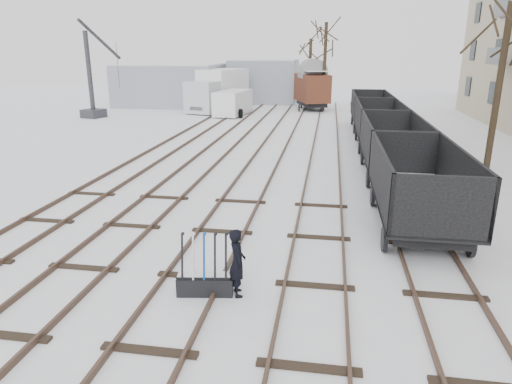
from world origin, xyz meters
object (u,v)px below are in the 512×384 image
(worker, at_px, (237,262))
(lorry, at_px, (219,90))
(ground_frame, at_px, (205,283))
(box_van_wagon, at_px, (312,87))
(freight_wagon_a, at_px, (417,198))
(crane, at_px, (93,92))
(panel_van, at_px, (233,103))

(worker, xyz_separation_m, lorry, (-8.40, 32.95, 1.10))
(ground_frame, height_order, worker, worker)
(box_van_wagon, height_order, lorry, lorry)
(freight_wagon_a, distance_m, crane, 31.28)
(ground_frame, height_order, box_van_wagon, box_van_wagon)
(worker, height_order, crane, crane)
(ground_frame, height_order, freight_wagon_a, freight_wagon_a)
(worker, distance_m, crane, 32.10)
(lorry, height_order, panel_van, lorry)
(worker, relative_size, crane, 0.21)
(box_van_wagon, relative_size, panel_van, 1.06)
(ground_frame, bearing_deg, panel_van, 92.17)
(box_van_wagon, height_order, panel_van, box_van_wagon)
(crane, bearing_deg, worker, -39.27)
(ground_frame, distance_m, freight_wagon_a, 7.56)
(lorry, height_order, crane, crane)
(box_van_wagon, xyz_separation_m, lorry, (-8.55, -1.71, -0.20))
(crane, bearing_deg, box_van_wagon, 41.15)
(box_van_wagon, bearing_deg, freight_wagon_a, -99.80)
(worker, xyz_separation_m, box_van_wagon, (0.16, 34.67, 1.30))
(freight_wagon_a, relative_size, panel_van, 1.26)
(ground_frame, height_order, crane, crane)
(panel_van, bearing_deg, lorry, 129.87)
(panel_van, bearing_deg, crane, -157.49)
(ground_frame, relative_size, lorry, 0.17)
(box_van_wagon, bearing_deg, ground_frame, -110.14)
(box_van_wagon, distance_m, lorry, 8.73)
(ground_frame, distance_m, lorry, 33.97)
(freight_wagon_a, relative_size, lorry, 0.74)
(worker, height_order, panel_van, panel_van)
(worker, xyz_separation_m, panel_van, (-6.38, 29.74, 0.28))
(ground_frame, bearing_deg, box_van_wagon, 80.00)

